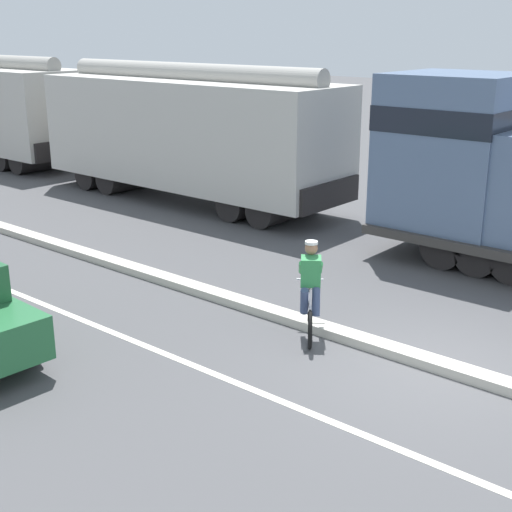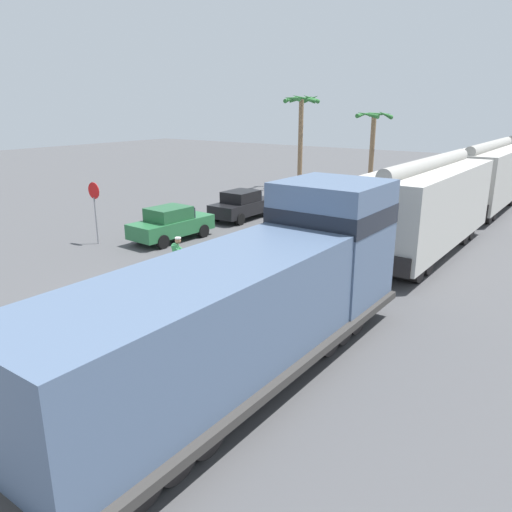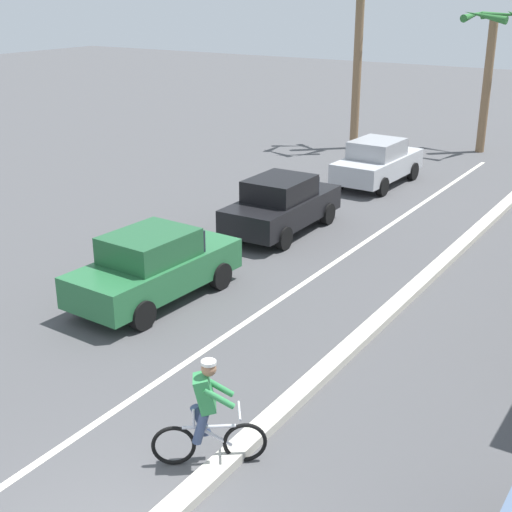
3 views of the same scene
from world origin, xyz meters
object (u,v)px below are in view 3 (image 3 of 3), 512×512
cyclist (207,416)px  palm_tree_far (491,51)px  parked_car_black (282,204)px  palm_tree_near (360,24)px  parked_car_silver (378,162)px  parked_car_green (155,266)px

cyclist → palm_tree_far: 24.04m
parked_car_black → cyclist: (4.58, -9.82, 0.00)m
parked_car_black → palm_tree_near: size_ratio=0.60×
parked_car_black → palm_tree_near: (-3.19, 11.59, 4.40)m
palm_tree_far → parked_car_black: bearing=-97.1°
parked_car_silver → palm_tree_near: bearing=122.9°
cyclist → palm_tree_near: size_ratio=0.24×
parked_car_black → parked_car_silver: size_ratio=0.99×
cyclist → palm_tree_far: (-2.87, 23.62, 3.37)m
palm_tree_near → palm_tree_far: 5.48m
parked_car_green → parked_car_silver: 12.05m
palm_tree_near → cyclist: bearing=-70.1°
parked_car_black → parked_car_silver: 6.40m
parked_car_green → parked_car_silver: bearing=89.5°
parked_car_silver → palm_tree_far: size_ratio=0.72×
parked_car_green → cyclist: (4.52, -4.16, 0.00)m
cyclist → parked_car_black: bearing=115.0°
parked_car_green → parked_car_silver: same height
parked_car_silver → cyclist: size_ratio=2.48×
parked_car_green → palm_tree_far: 19.82m
palm_tree_near → palm_tree_far: size_ratio=1.19×
parked_car_green → cyclist: 6.14m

